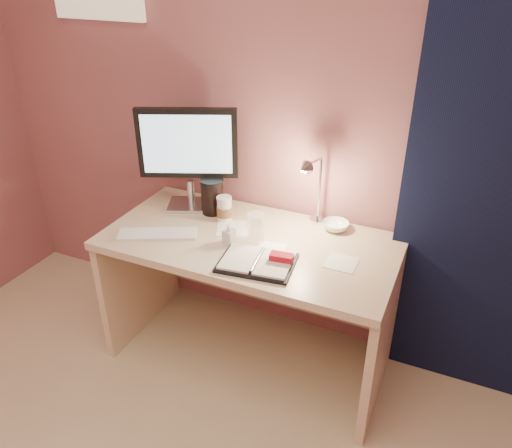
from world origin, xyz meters
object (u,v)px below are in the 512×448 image
at_px(lotion_bottle, 229,234).
at_px(desk_lamp, 319,187).
at_px(clear_cup, 256,228).
at_px(dark_jar, 212,198).
at_px(keyboard, 158,234).
at_px(coffee_cup, 224,209).
at_px(planner, 259,262).
at_px(bowl, 336,226).
at_px(desk, 256,270).
at_px(monitor, 188,150).

xyz_separation_m(lotion_bottle, desk_lamp, (0.33, 0.30, 0.18)).
bearing_deg(clear_cup, dark_jar, 150.75).
relative_size(keyboard, clear_cup, 2.61).
distance_m(coffee_cup, lotion_bottle, 0.24).
relative_size(planner, desk_lamp, 0.96).
bearing_deg(planner, bowl, 56.18).
bearing_deg(desk, lotion_bottle, -114.19).
bearing_deg(keyboard, clear_cup, -8.56).
height_order(keyboard, desk_lamp, desk_lamp).
xyz_separation_m(clear_cup, lotion_bottle, (-0.11, -0.07, -0.02)).
height_order(planner, dark_jar, dark_jar).
relative_size(bowl, desk_lamp, 0.35).
xyz_separation_m(planner, coffee_cup, (-0.33, 0.30, 0.05)).
bearing_deg(dark_jar, bowl, 7.10).
bearing_deg(monitor, planner, -55.94).
bearing_deg(keyboard, monitor, 65.77).
bearing_deg(lotion_bottle, monitor, 143.64).
bearing_deg(planner, keyboard, 169.89).
relative_size(clear_cup, lotion_bottle, 1.33).
height_order(keyboard, dark_jar, dark_jar).
bearing_deg(coffee_cup, bowl, 13.68).
xyz_separation_m(clear_cup, bowl, (0.31, 0.26, -0.05)).
xyz_separation_m(planner, lotion_bottle, (-0.20, 0.10, 0.04)).
bearing_deg(bowl, keyboard, -152.06).
bearing_deg(monitor, bowl, -17.60).
xyz_separation_m(monitor, clear_cup, (0.47, -0.20, -0.25)).
bearing_deg(bowl, monitor, -174.90).
distance_m(desk, desk_lamp, 0.54).
relative_size(planner, dark_jar, 2.13).
relative_size(planner, bowl, 2.72).
bearing_deg(desk_lamp, bowl, 39.04).
distance_m(planner, bowl, 0.49).
xyz_separation_m(monitor, planner, (0.56, -0.37, -0.31)).
relative_size(planner, coffee_cup, 2.75).
bearing_deg(monitor, keyboard, -111.04).
relative_size(coffee_cup, dark_jar, 0.77).
bearing_deg(monitor, lotion_bottle, -59.06).
bearing_deg(desk_lamp, clear_cup, -121.13).
bearing_deg(planner, dark_jar, 132.75).
bearing_deg(bowl, coffee_cup, -166.32).
distance_m(lotion_bottle, desk_lamp, 0.48).
height_order(planner, bowl, planner).
height_order(desk, monitor, monitor).
bearing_deg(clear_cup, coffee_cup, 150.46).
xyz_separation_m(planner, desk_lamp, (0.13, 0.40, 0.22)).
bearing_deg(dark_jar, monitor, 175.61).
xyz_separation_m(coffee_cup, desk_lamp, (0.46, 0.09, 0.17)).
height_order(clear_cup, lotion_bottle, clear_cup).
bearing_deg(desk, dark_jar, 160.59).
height_order(bowl, desk_lamp, desk_lamp).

